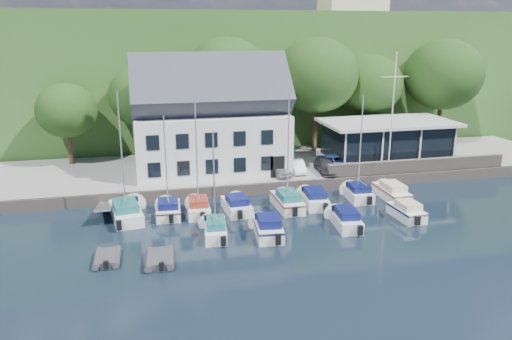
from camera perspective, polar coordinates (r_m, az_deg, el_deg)
The scene contains 34 objects.
ground at distance 35.38m, azimuth 10.20°, elevation -7.94°, with size 180.00×180.00×0.00m, color black.
quay at distance 50.81m, azimuth 2.61°, elevation 0.32°, with size 60.00×13.00×1.00m, color gray.
quay_face at distance 44.84m, azimuth 4.81°, elevation -1.86°, with size 60.00×0.30×1.00m, color #695D54.
hillside at distance 92.78m, azimuth -4.79°, elevation 12.09°, with size 160.00×75.00×16.00m, color #284E1D.
field_patch at distance 101.87m, azimuth -0.92°, elevation 17.07°, with size 50.00×30.00×0.30m, color #545E2F.
harbor_building at distance 47.37m, azimuth -5.21°, elevation 5.15°, with size 14.40×8.20×8.70m, color silver, non-canonical shape.
club_pavilion at distance 52.81m, azimuth 14.69°, elevation 3.27°, with size 13.20×7.20×4.10m, color black, non-canonical shape.
seawall at distance 49.74m, azimuth 18.00°, elevation 0.51°, with size 18.00×0.50×1.20m, color #695D54.
gangway at distance 41.29m, azimuth -16.78°, elevation -4.84°, with size 1.20×6.00×1.40m, color silver, non-canonical shape.
car_silver at distance 46.14m, azimuth 2.61°, elevation 0.11°, with size 1.40×3.49×1.19m, color #A8A8AD.
car_white at distance 47.30m, azimuth 4.72°, elevation 0.44°, with size 1.20×3.43×1.13m, color white.
car_dgrey at distance 47.50m, azimuth 7.98°, elevation 0.43°, with size 1.65×4.07×1.18m, color #28292D.
car_blue at distance 48.66m, azimuth 9.15°, elevation 0.89°, with size 1.60×4.05×1.39m, color #315996.
flagpole at distance 48.16m, azimuth 15.31°, elevation 6.29°, with size 2.67×0.20×11.11m, color silver, non-canonical shape.
tree_0 at distance 52.60m, azimuth -20.69°, elevation 4.91°, with size 5.89×5.89×8.05m, color black, non-canonical shape.
tree_1 at distance 52.63m, azimuth -12.57°, elevation 6.47°, with size 7.10×7.10×9.70m, color black, non-canonical shape.
tree_2 at distance 52.57m, azimuth -3.26°, elevation 8.27°, with size 9.03×9.03×12.34m, color black, non-canonical shape.
tree_3 at distance 55.09m, azimuth 6.88°, elevation 8.52°, with size 9.00×9.00×12.30m, color black, non-canonical shape.
tree_4 at distance 58.60m, azimuth 12.68°, elevation 7.77°, with size 7.63×7.63×10.43m, color black, non-canonical shape.
tree_5 at distance 61.39m, azimuth 20.45°, elevation 8.28°, with size 8.82×8.82×12.06m, color black, non-canonical shape.
boat_r1_0 at distance 38.45m, azimuth -15.05°, elevation 0.91°, with size 2.22×6.85×9.12m, color silver, non-canonical shape.
boat_r1_1 at distance 38.50m, azimuth -10.25°, elevation 0.53°, with size 2.00×5.01×8.21m, color silver, non-canonical shape.
boat_r1_2 at distance 38.49m, azimuth -6.78°, elevation 0.95°, with size 1.86×5.22×8.57m, color silver, non-canonical shape.
boat_r1_3 at distance 39.81m, azimuth -2.24°, elevation -3.87°, with size 1.97×5.34×1.37m, color silver, non-canonical shape.
boat_r1_4 at distance 39.49m, azimuth 3.69°, elevation 1.87°, with size 1.94×6.11×9.17m, color silver, non-canonical shape.
boat_r1_5 at distance 41.60m, azimuth 6.63°, elevation -3.04°, with size 1.92×5.84×1.42m, color silver, non-canonical shape.
boat_r1_6 at distance 42.61m, azimuth 11.82°, elevation 2.17°, with size 1.98×5.18×8.54m, color silver, non-canonical shape.
boat_r1_7 at distance 44.49m, azimuth 15.22°, elevation -2.24°, with size 1.89×6.22×1.42m, color silver, non-canonical shape.
boat_r2_1 at distance 34.25m, azimuth -4.81°, elevation -1.16°, with size 1.64×5.59×8.27m, color silver, non-canonical shape.
boat_r2_2 at distance 35.30m, azimuth 1.36°, elevation -6.38°, with size 1.93×5.34×1.53m, color silver, non-canonical shape.
boat_r2_3 at distance 37.61m, azimuth 10.16°, elevation -5.30°, with size 1.77×5.82×1.41m, color silver, non-canonical shape.
boat_r2_4 at distance 40.20m, azimuth 16.83°, elevation -4.35°, with size 1.79×4.81×1.39m, color silver, non-canonical shape.
dinghy_0 at distance 33.12m, azimuth -16.65°, elevation -9.49°, with size 1.66×2.77×0.65m, color #35353A, non-canonical shape.
dinghy_1 at distance 32.16m, azimuth -10.97°, elevation -9.81°, with size 1.82×3.04×0.71m, color #35353A, non-canonical shape.
Camera 1 is at (-13.13, -29.64, 14.18)m, focal length 35.00 mm.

